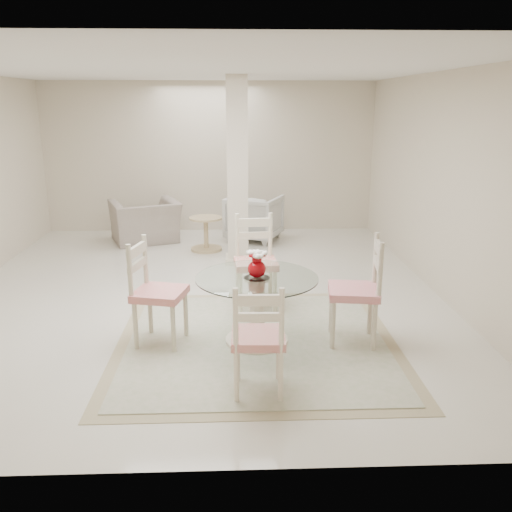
{
  "coord_description": "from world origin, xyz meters",
  "views": [
    {
      "loc": [
        0.46,
        -6.54,
        2.34
      ],
      "look_at": [
        0.67,
        -1.34,
        0.85
      ],
      "focal_mm": 38.0,
      "sensor_mm": 36.0,
      "label": 1
    }
  ],
  "objects_px": {
    "red_vase": "(257,264)",
    "dining_chair_east": "(362,283)",
    "dining_chair_north": "(255,255)",
    "dining_chair_south": "(258,332)",
    "dining_chair_west": "(152,284)",
    "armchair_white": "(254,218)",
    "column": "(237,173)",
    "dining_table": "(257,310)",
    "recliner_taupe": "(145,221)",
    "side_table": "(206,235)"
  },
  "relations": [
    {
      "from": "red_vase",
      "to": "armchair_white",
      "type": "distance_m",
      "value": 4.27
    },
    {
      "from": "dining_table",
      "to": "armchair_white",
      "type": "height_order",
      "value": "armchair_white"
    },
    {
      "from": "dining_chair_south",
      "to": "dining_chair_east",
      "type": "bearing_deg",
      "value": -135.34
    },
    {
      "from": "column",
      "to": "recliner_taupe",
      "type": "bearing_deg",
      "value": 139.98
    },
    {
      "from": "dining_chair_east",
      "to": "recliner_taupe",
      "type": "distance_m",
      "value": 5.05
    },
    {
      "from": "column",
      "to": "side_table",
      "type": "distance_m",
      "value": 1.41
    },
    {
      "from": "dining_chair_north",
      "to": "side_table",
      "type": "distance_m",
      "value": 2.66
    },
    {
      "from": "dining_chair_north",
      "to": "dining_chair_south",
      "type": "relative_size",
      "value": 1.11
    },
    {
      "from": "side_table",
      "to": "dining_chair_south",
      "type": "bearing_deg",
      "value": -81.92
    },
    {
      "from": "dining_chair_east",
      "to": "dining_table",
      "type": "bearing_deg",
      "value": -84.2
    },
    {
      "from": "dining_chair_north",
      "to": "armchair_white",
      "type": "bearing_deg",
      "value": 84.15
    },
    {
      "from": "dining_chair_east",
      "to": "armchair_white",
      "type": "distance_m",
      "value": 4.38
    },
    {
      "from": "armchair_white",
      "to": "red_vase",
      "type": "bearing_deg",
      "value": 111.26
    },
    {
      "from": "red_vase",
      "to": "dining_chair_south",
      "type": "relative_size",
      "value": 0.25
    },
    {
      "from": "column",
      "to": "dining_chair_west",
      "type": "relative_size",
      "value": 2.31
    },
    {
      "from": "dining_chair_east",
      "to": "dining_chair_north",
      "type": "bearing_deg",
      "value": -128.75
    },
    {
      "from": "dining_table",
      "to": "dining_chair_south",
      "type": "height_order",
      "value": "dining_chair_south"
    },
    {
      "from": "column",
      "to": "red_vase",
      "type": "bearing_deg",
      "value": -86.65
    },
    {
      "from": "dining_chair_west",
      "to": "side_table",
      "type": "xyz_separation_m",
      "value": [
        0.34,
        3.52,
        -0.36
      ]
    },
    {
      "from": "dining_table",
      "to": "side_table",
      "type": "bearing_deg",
      "value": 100.8
    },
    {
      "from": "recliner_taupe",
      "to": "side_table",
      "type": "bearing_deg",
      "value": 129.09
    },
    {
      "from": "dining_chair_west",
      "to": "column",
      "type": "bearing_deg",
      "value": -4.05
    },
    {
      "from": "column",
      "to": "dining_chair_north",
      "type": "bearing_deg",
      "value": -84.12
    },
    {
      "from": "dining_chair_west",
      "to": "armchair_white",
      "type": "relative_size",
      "value": 1.36
    },
    {
      "from": "red_vase",
      "to": "dining_chair_north",
      "type": "bearing_deg",
      "value": 88.86
    },
    {
      "from": "dining_table",
      "to": "recliner_taupe",
      "type": "bearing_deg",
      "value": 112.77
    },
    {
      "from": "dining_table",
      "to": "dining_chair_west",
      "type": "relative_size",
      "value": 1.02
    },
    {
      "from": "column",
      "to": "dining_chair_north",
      "type": "distance_m",
      "value": 1.96
    },
    {
      "from": "red_vase",
      "to": "side_table",
      "type": "relative_size",
      "value": 0.5
    },
    {
      "from": "red_vase",
      "to": "armchair_white",
      "type": "bearing_deg",
      "value": 88.28
    },
    {
      "from": "column",
      "to": "dining_table",
      "type": "bearing_deg",
      "value": -86.67
    },
    {
      "from": "dining_chair_west",
      "to": "recliner_taupe",
      "type": "height_order",
      "value": "dining_chair_west"
    },
    {
      "from": "dining_chair_south",
      "to": "side_table",
      "type": "xyz_separation_m",
      "value": [
        -0.65,
        4.58,
        -0.32
      ]
    },
    {
      "from": "dining_chair_east",
      "to": "recliner_taupe",
      "type": "height_order",
      "value": "dining_chair_east"
    },
    {
      "from": "armchair_white",
      "to": "dining_chair_south",
      "type": "bearing_deg",
      "value": 111.27
    },
    {
      "from": "dining_chair_north",
      "to": "dining_chair_south",
      "type": "xyz_separation_m",
      "value": [
        -0.05,
        -2.05,
        -0.06
      ]
    },
    {
      "from": "red_vase",
      "to": "dining_chair_west",
      "type": "height_order",
      "value": "dining_chair_west"
    },
    {
      "from": "red_vase",
      "to": "dining_chair_south",
      "type": "distance_m",
      "value": 1.05
    },
    {
      "from": "red_vase",
      "to": "dining_chair_south",
      "type": "xyz_separation_m",
      "value": [
        -0.03,
        -1.02,
        -0.26
      ]
    },
    {
      "from": "armchair_white",
      "to": "side_table",
      "type": "height_order",
      "value": "armchair_white"
    },
    {
      "from": "dining_chair_south",
      "to": "armchair_white",
      "type": "height_order",
      "value": "dining_chair_south"
    },
    {
      "from": "side_table",
      "to": "dining_chair_north",
      "type": "bearing_deg",
      "value": -74.54
    },
    {
      "from": "red_vase",
      "to": "recliner_taupe",
      "type": "relative_size",
      "value": 0.25
    },
    {
      "from": "dining_chair_north",
      "to": "armchair_white",
      "type": "relative_size",
      "value": 1.39
    },
    {
      "from": "dining_table",
      "to": "side_table",
      "type": "distance_m",
      "value": 3.63
    },
    {
      "from": "column",
      "to": "armchair_white",
      "type": "distance_m",
      "value": 1.73
    },
    {
      "from": "dining_chair_north",
      "to": "side_table",
      "type": "height_order",
      "value": "dining_chair_north"
    },
    {
      "from": "dining_table",
      "to": "red_vase",
      "type": "relative_size",
      "value": 4.39
    },
    {
      "from": "red_vase",
      "to": "dining_chair_east",
      "type": "bearing_deg",
      "value": -2.08
    },
    {
      "from": "dining_chair_east",
      "to": "armchair_white",
      "type": "bearing_deg",
      "value": -160.26
    }
  ]
}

